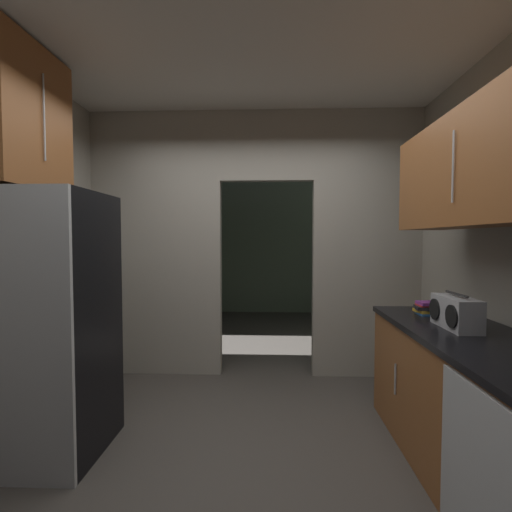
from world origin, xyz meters
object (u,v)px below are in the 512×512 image
refrigerator (49,324)px  boombox (456,313)px  book_stack (425,308)px  dishwasher (474,479)px

refrigerator → boombox: 2.69m
refrigerator → book_stack: 2.71m
refrigerator → dishwasher: (2.38, -0.82, -0.47)m
boombox → refrigerator: bearing=179.9°
refrigerator → dishwasher: refrigerator is taller
boombox → book_stack: 0.44m
refrigerator → book_stack: size_ratio=10.63×
refrigerator → book_stack: refrigerator is taller
boombox → book_stack: boombox is taller
refrigerator → dishwasher: 2.56m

